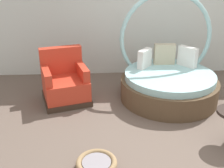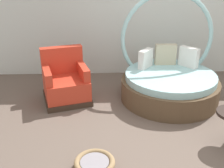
% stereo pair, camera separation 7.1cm
% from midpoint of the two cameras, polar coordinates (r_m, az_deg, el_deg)
% --- Properties ---
extents(ground_plane, '(8.00, 8.00, 0.02)m').
position_cam_midpoint_polar(ground_plane, '(4.27, 12.77, -10.02)').
color(ground_plane, '#66564C').
extents(back_wall, '(8.00, 0.12, 2.80)m').
position_cam_midpoint_polar(back_wall, '(6.09, 8.15, 15.00)').
color(back_wall, silver).
rests_on(back_wall, ground_plane).
extents(round_daybed, '(1.78, 1.78, 1.90)m').
position_cam_midpoint_polar(round_daybed, '(5.16, 12.21, 0.99)').
color(round_daybed, brown).
rests_on(round_daybed, ground_plane).
extents(red_armchair, '(0.99, 0.99, 0.94)m').
position_cam_midpoint_polar(red_armchair, '(5.04, -9.29, 0.25)').
color(red_armchair, '#38281E').
rests_on(red_armchair, ground_plane).
extents(pet_basket, '(0.51, 0.51, 0.13)m').
position_cam_midpoint_polar(pet_basket, '(3.51, -3.04, -16.37)').
color(pet_basket, '#9E7F56').
rests_on(pet_basket, ground_plane).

